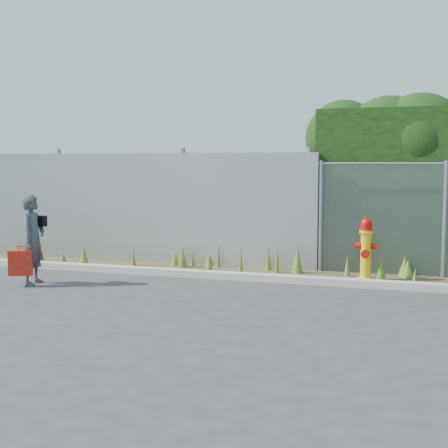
% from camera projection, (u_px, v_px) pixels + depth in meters
% --- Properties ---
extents(ground, '(80.00, 80.00, 0.00)m').
position_uv_depth(ground, '(214.00, 302.00, 9.00)').
color(ground, '#38383A').
rests_on(ground, ground).
extents(curb, '(16.00, 0.22, 0.12)m').
position_uv_depth(curb, '(248.00, 277.00, 10.70)').
color(curb, '#ABA89B').
rests_on(curb, ground).
extents(weed_strip, '(16.00, 1.32, 0.54)m').
position_uv_depth(weed_strip, '(253.00, 267.00, 11.36)').
color(weed_strip, '#473F28').
rests_on(weed_strip, ground).
extents(corrugated_fence, '(8.50, 0.21, 2.30)m').
position_uv_depth(corrugated_fence, '(111.00, 207.00, 12.72)').
color(corrugated_fence, '#A3A6A9').
rests_on(corrugated_fence, ground).
extents(fire_hydrant, '(0.37, 0.33, 1.10)m').
position_uv_depth(fire_hydrant, '(366.00, 250.00, 10.59)').
color(fire_hydrant, yellow).
rests_on(fire_hydrant, ground).
extents(woman, '(0.42, 0.59, 1.49)m').
position_uv_depth(woman, '(33.00, 240.00, 10.29)').
color(woman, '#106B67').
rests_on(woman, ground).
extents(red_tote_bag, '(0.37, 0.14, 0.49)m').
position_uv_depth(red_tote_bag, '(20.00, 263.00, 10.12)').
color(red_tote_bag, '#A10916').
extents(black_shoulder_bag, '(0.24, 0.10, 0.18)m').
position_uv_depth(black_shoulder_bag, '(40.00, 221.00, 10.38)').
color(black_shoulder_bag, black).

